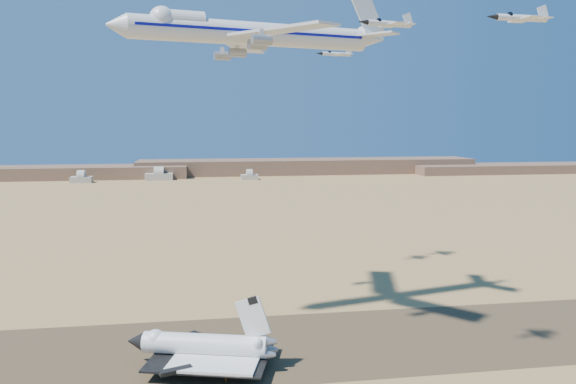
{
  "coord_description": "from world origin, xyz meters",
  "views": [
    {
      "loc": [
        -15.69,
        -152.42,
        63.36
      ],
      "look_at": [
        9.8,
        8.0,
        43.32
      ],
      "focal_mm": 35.0,
      "sensor_mm": 36.0,
      "label": 1
    }
  ],
  "objects": [
    {
      "name": "runway",
      "position": [
        0.0,
        0.0,
        0.03
      ],
      "size": [
        600.0,
        50.0,
        0.06
      ],
      "primitive_type": "cube",
      "color": "brown",
      "rests_on": "ground"
    },
    {
      "name": "shuttle",
      "position": [
        -15.46,
        -10.65,
        5.28
      ],
      "size": [
        40.16,
        31.33,
        19.63
      ],
      "rotation": [
        0.0,
        0.0,
        -0.27
      ],
      "color": "silver",
      "rests_on": "runway"
    },
    {
      "name": "chase_jet_a",
      "position": [
        28.49,
        -23.34,
        86.37
      ],
      "size": [
        14.36,
        8.16,
        3.62
      ],
      "rotation": [
        0.0,
        0.0,
        0.21
      ],
      "color": "silver"
    },
    {
      "name": "chase_jet_d",
      "position": [
        41.46,
        80.45,
        91.92
      ],
      "size": [
        16.19,
        9.1,
        4.06
      ],
      "rotation": [
        0.0,
        0.0,
        0.18
      ],
      "color": "silver"
    },
    {
      "name": "carrier_747",
      "position": [
        -1.31,
        19.24,
        89.97
      ],
      "size": [
        88.03,
        66.38,
        21.89
      ],
      "rotation": [
        0.0,
        0.0,
        0.23
      ],
      "color": "silver"
    },
    {
      "name": "chase_jet_c",
      "position": [
        24.55,
        73.12,
        93.9
      ],
      "size": [
        14.09,
        8.25,
        3.6
      ],
      "rotation": [
        0.0,
        0.0,
        0.32
      ],
      "color": "silver"
    },
    {
      "name": "crew_b",
      "position": [
        -7.1,
        -19.27,
        0.87
      ],
      "size": [
        0.58,
        0.85,
        1.62
      ],
      "primitive_type": "imported",
      "rotation": [
        0.0,
        0.0,
        1.74
      ],
      "color": "#CE590C",
      "rests_on": "runway"
    },
    {
      "name": "crew_c",
      "position": [
        -3.95,
        -17.93,
        0.98
      ],
      "size": [
        0.99,
        1.22,
        1.85
      ],
      "primitive_type": "imported",
      "rotation": [
        0.0,
        0.0,
        2.05
      ],
      "color": "#CE590C",
      "rests_on": "runway"
    },
    {
      "name": "hangars",
      "position": [
        -64.0,
        478.43,
        4.83
      ],
      "size": [
        200.5,
        29.5,
        30.0
      ],
      "color": "beige",
      "rests_on": "ground"
    },
    {
      "name": "ridgeline",
      "position": [
        65.32,
        527.31,
        7.63
      ],
      "size": [
        960.0,
        90.0,
        18.0
      ],
      "color": "brown",
      "rests_on": "ground"
    },
    {
      "name": "chase_jet_b",
      "position": [
        49.77,
        -43.29,
        84.71
      ],
      "size": [
        14.33,
        7.74,
        3.57
      ],
      "rotation": [
        0.0,
        0.0,
        0.07
      ],
      "color": "silver"
    },
    {
      "name": "crew_a",
      "position": [
        -10.22,
        -20.67,
        0.85
      ],
      "size": [
        0.51,
        0.65,
        1.58
      ],
      "primitive_type": "imported",
      "rotation": [
        0.0,
        0.0,
        1.83
      ],
      "color": "#CE590C",
      "rests_on": "runway"
    },
    {
      "name": "ground",
      "position": [
        0.0,
        0.0,
        0.0
      ],
      "size": [
        1200.0,
        1200.0,
        0.0
      ],
      "primitive_type": "plane",
      "color": "tan",
      "rests_on": "ground"
    }
  ]
}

